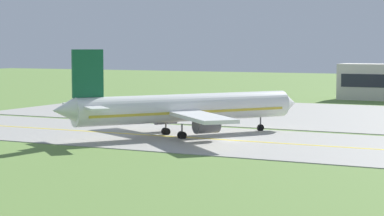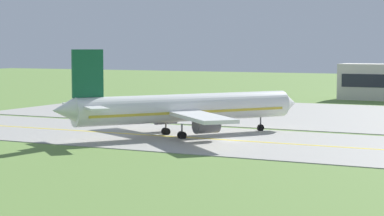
# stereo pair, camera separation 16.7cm
# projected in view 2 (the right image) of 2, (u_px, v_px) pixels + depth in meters

# --- Properties ---
(ground_plane) EXTENTS (500.00, 500.00, 0.00)m
(ground_plane) POSITION_uv_depth(u_px,v_px,m) (229.00, 141.00, 100.35)
(ground_plane) COLOR olive
(taxiway_strip) EXTENTS (240.00, 28.00, 0.10)m
(taxiway_strip) POSITION_uv_depth(u_px,v_px,m) (229.00, 140.00, 100.34)
(taxiway_strip) COLOR #9E9B93
(taxiway_strip) RESTS_ON ground
(apron_pad) EXTENTS (140.00, 52.00, 0.10)m
(apron_pad) POSITION_uv_depth(u_px,v_px,m) (369.00, 117.00, 133.45)
(apron_pad) COLOR #9E9B93
(apron_pad) RESTS_ON ground
(taxiway_centreline) EXTENTS (220.00, 0.60, 0.01)m
(taxiway_centreline) POSITION_uv_depth(u_px,v_px,m) (229.00, 140.00, 100.34)
(taxiway_centreline) COLOR yellow
(taxiway_centreline) RESTS_ON taxiway_strip
(airplane_lead) EXTENTS (28.87, 34.18, 12.70)m
(airplane_lead) POSITION_uv_depth(u_px,v_px,m) (183.00, 108.00, 104.76)
(airplane_lead) COLOR white
(airplane_lead) RESTS_ON ground
(service_truck_baggage) EXTENTS (6.34, 4.06, 2.60)m
(service_truck_baggage) POSITION_uv_depth(u_px,v_px,m) (117.00, 106.00, 140.98)
(service_truck_baggage) COLOR yellow
(service_truck_baggage) RESTS_ON ground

